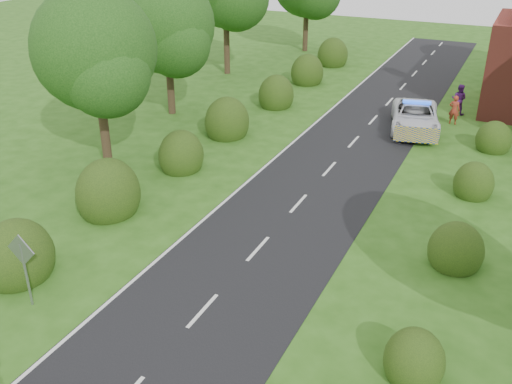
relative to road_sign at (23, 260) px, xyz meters
The scene contains 10 objects.
road 14.03m from the road_sign, 68.96° to the left, with size 6.00×70.00×0.02m, color black.
road_markings 11.56m from the road_sign, 72.72° to the left, with size 4.96×70.00×0.01m.
hedgerow_left 9.85m from the road_sign, 98.87° to the left, with size 2.75×50.41×3.00m.
hedgerow_right 14.85m from the road_sign, 38.46° to the left, with size 2.10×45.78×2.10m.
tree_left_a 11.55m from the road_sign, 115.73° to the left, with size 5.74×5.60×8.38m.
tree_left_b 19.22m from the road_sign, 109.29° to the left, with size 5.74×5.60×8.07m.
road_sign is the anchor object (origin of this frame).
police_van 22.66m from the road_sign, 70.64° to the left, with size 3.69×5.96×1.68m.
pedestrian_red 25.16m from the road_sign, 68.22° to the left, with size 0.62×0.41×1.69m, color maroon.
pedestrian_purple 27.02m from the road_sign, 69.86° to the left, with size 0.90×0.70×1.85m, color #44165B.
Camera 1 is at (7.58, -8.07, 11.04)m, focal length 40.00 mm.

